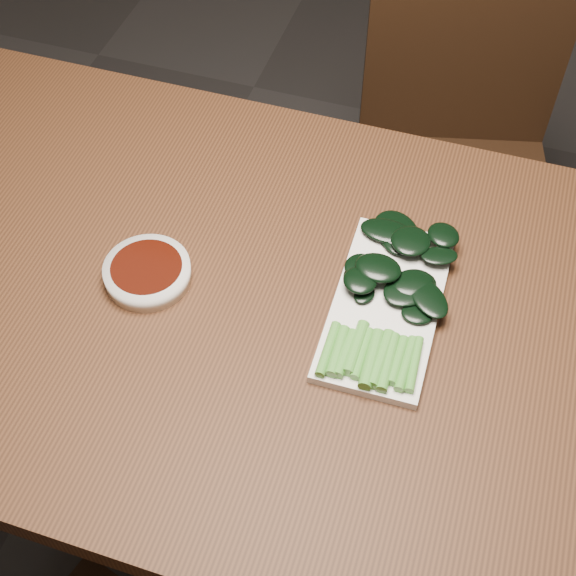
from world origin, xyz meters
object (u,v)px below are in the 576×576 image
Objects in this scene: sauce_bowl at (147,272)px; gai_lan at (392,287)px; table at (294,335)px; chair_far at (455,156)px; serving_plate at (386,306)px.

gai_lan is (0.34, 0.07, 0.01)m from sauce_bowl.
chair_far reaches higher than table.
gai_lan reaches higher than serving_plate.
table is 4.27× the size of gai_lan.
chair_far is (0.15, 0.67, -0.19)m from table.
table is at bearing -116.36° from chair_far.
table is 11.34× the size of sauce_bowl.
chair_far is 2.71× the size of gai_lan.
chair_far is 3.02× the size of serving_plate.
gai_lan is at bearing 24.21° from table.
gai_lan is at bearing -106.07° from chair_far.
serving_plate is (0.12, 0.03, 0.08)m from table.
table is 4.75× the size of serving_plate.
serving_plate is at bearing -106.16° from chair_far.
chair_far is 0.67m from gai_lan.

